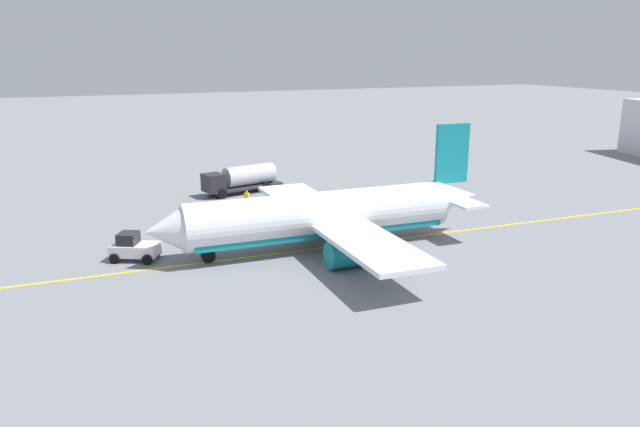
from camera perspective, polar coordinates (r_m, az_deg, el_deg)
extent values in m
plane|color=slate|center=(50.40, 0.00, -3.30)|extent=(400.00, 400.00, 0.00)
cylinder|color=white|center=(49.57, 0.00, -0.11)|extent=(22.47, 4.56, 3.80)
cube|color=teal|center=(49.85, 0.00, -1.27)|extent=(21.20, 3.84, 1.06)
cone|color=white|center=(46.61, -14.34, -1.57)|extent=(3.23, 3.75, 3.65)
cone|color=white|center=(55.48, 12.62, 1.56)|extent=(4.45, 3.37, 3.23)
cube|color=teal|center=(54.38, 12.31, 5.53)|extent=(3.21, 0.47, 5.20)
cube|color=white|center=(55.13, 12.09, 1.53)|extent=(2.69, 8.48, 0.24)
cube|color=white|center=(50.06, 1.06, -0.53)|extent=(5.72, 27.06, 0.36)
cylinder|color=teal|center=(45.56, 2.65, -3.77)|extent=(3.27, 2.21, 2.10)
cylinder|color=teal|center=(54.79, -1.81, -0.52)|extent=(3.27, 2.21, 2.10)
cylinder|color=#4C4C51|center=(47.57, -10.50, -3.22)|extent=(0.24, 0.24, 1.21)
cylinder|color=black|center=(47.76, -10.46, -3.91)|extent=(1.11, 0.44, 1.10)
cylinder|color=#4C4C51|center=(48.53, 3.33, -2.62)|extent=(0.24, 0.24, 1.21)
cylinder|color=black|center=(48.72, 3.32, -3.30)|extent=(1.11, 0.44, 1.10)
cylinder|color=#4C4C51|center=(53.08, 0.97, -1.05)|extent=(0.24, 0.24, 1.21)
cylinder|color=black|center=(53.25, 0.97, -1.67)|extent=(1.11, 0.44, 1.10)
cube|color=#2D2D33|center=(70.78, -7.05, 2.54)|extent=(9.19, 4.45, 0.30)
cube|color=#232328|center=(68.73, -9.98, 2.86)|extent=(2.49, 2.79, 2.00)
cube|color=black|center=(68.25, -10.67, 3.09)|extent=(0.61, 1.98, 0.90)
cylinder|color=silver|center=(70.81, -6.66, 3.63)|extent=(6.41, 3.62, 2.30)
cylinder|color=black|center=(68.05, -9.16, 1.83)|extent=(1.15, 0.59, 1.10)
cylinder|color=black|center=(70.23, -10.12, 2.19)|extent=(1.15, 0.59, 1.10)
cylinder|color=black|center=(70.81, -5.05, 2.47)|extent=(1.15, 0.59, 1.10)
cylinder|color=black|center=(72.91, -6.09, 2.81)|extent=(1.15, 0.59, 1.10)
cube|color=silver|center=(49.58, -16.97, -3.25)|extent=(4.12, 3.47, 0.90)
cube|color=black|center=(49.51, -17.59, -2.24)|extent=(1.99, 2.07, 0.90)
cylinder|color=black|center=(50.15, -15.13, -3.45)|extent=(0.85, 0.64, 0.80)
cylinder|color=black|center=(48.38, -15.92, -4.19)|extent=(0.85, 0.64, 0.80)
cylinder|color=black|center=(51.08, -17.88, -3.32)|extent=(0.85, 0.64, 0.80)
cylinder|color=black|center=(49.34, -18.76, -4.04)|extent=(0.85, 0.64, 0.80)
cube|color=navy|center=(64.33, -6.87, 1.03)|extent=(0.52, 0.54, 0.85)
cube|color=yellow|center=(64.16, -6.89, 1.66)|extent=(0.60, 0.63, 0.60)
sphere|color=tan|center=(64.06, -6.90, 2.04)|extent=(0.24, 0.24, 0.24)
cone|color=#F2590F|center=(52.16, -17.46, -3.05)|extent=(0.50, 0.50, 0.56)
cube|color=yellow|center=(50.40, 0.00, -3.29)|extent=(72.83, 2.80, 0.01)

